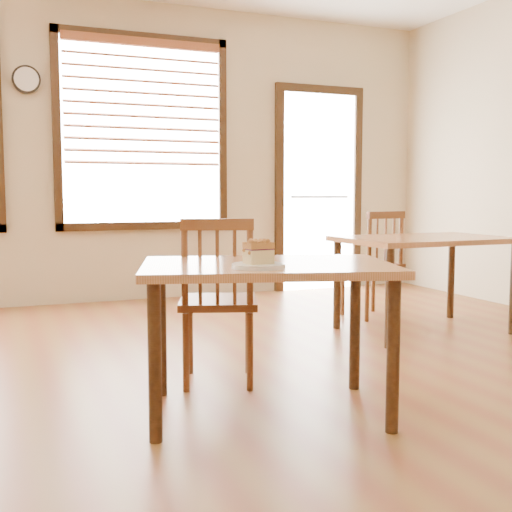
{
  "coord_description": "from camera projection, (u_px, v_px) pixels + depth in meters",
  "views": [
    {
      "loc": [
        -1.13,
        -2.52,
        1.09
      ],
      "look_at": [
        -0.01,
        0.2,
        0.8
      ],
      "focal_mm": 45.0,
      "sensor_mm": 36.0,
      "label": 1
    }
  ],
  "objects": [
    {
      "name": "plate",
      "position": [
        258.0,
        266.0,
        2.93
      ],
      "size": [
        0.25,
        0.25,
        0.02
      ],
      "color": "white",
      "rests_on": "cafe_table_main"
    },
    {
      "name": "cafe_table_main",
      "position": [
        267.0,
        283.0,
        3.14
      ],
      "size": [
        1.38,
        1.11,
        0.75
      ],
      "rotation": [
        0.0,
        0.0,
        -0.28
      ],
      "color": "#BA7548",
      "rests_on": "ground"
    },
    {
      "name": "cake_slice",
      "position": [
        258.0,
        251.0,
        2.92
      ],
      "size": [
        0.13,
        0.1,
        0.12
      ],
      "rotation": [
        0.0,
        0.0,
        0.09
      ],
      "color": "#D9C17A",
      "rests_on": "plate"
    },
    {
      "name": "room_shell",
      "position": [
        277.0,
        15.0,
        2.67
      ],
      "size": [
        8.0,
        8.0,
        8.0
      ],
      "color": "beige",
      "rests_on": "ground"
    },
    {
      "name": "cafe_chair_main",
      "position": [
        218.0,
        300.0,
        3.63
      ],
      "size": [
        0.56,
        0.56,
        0.96
      ],
      "rotation": [
        0.0,
        0.0,
        2.79
      ],
      "color": "#5C2C19",
      "rests_on": "ground"
    },
    {
      "name": "ground",
      "position": [
        276.0,
        439.0,
        2.85
      ],
      "size": [
        8.0,
        8.0,
        0.0
      ],
      "primitive_type": "plane",
      "color": "brown"
    },
    {
      "name": "cafe_table_second",
      "position": [
        425.0,
        248.0,
        5.03
      ],
      "size": [
        1.3,
        0.88,
        0.75
      ],
      "rotation": [
        0.0,
        0.0,
        0.02
      ],
      "color": "#BA7548",
      "rests_on": "ground"
    },
    {
      "name": "window_right",
      "position": [
        143.0,
        121.0,
        6.44
      ],
      "size": [
        1.76,
        0.1,
        1.96
      ],
      "color": "white",
      "rests_on": "room_shell"
    },
    {
      "name": "entry_door",
      "position": [
        319.0,
        184.0,
        7.26
      ],
      "size": [
        1.08,
        0.06,
        2.29
      ],
      "color": "white",
      "rests_on": "ground"
    },
    {
      "name": "cafe_chair_second",
      "position": [
        374.0,
        263.0,
        5.62
      ],
      "size": [
        0.47,
        0.47,
        0.95
      ],
      "rotation": [
        0.0,
        0.0,
        3.25
      ],
      "color": "#5C2C19",
      "rests_on": "ground"
    },
    {
      "name": "wall_clock",
      "position": [
        26.0,
        79.0,
        5.98
      ],
      "size": [
        0.26,
        0.05,
        0.26
      ],
      "color": "black",
      "rests_on": "room_shell"
    }
  ]
}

